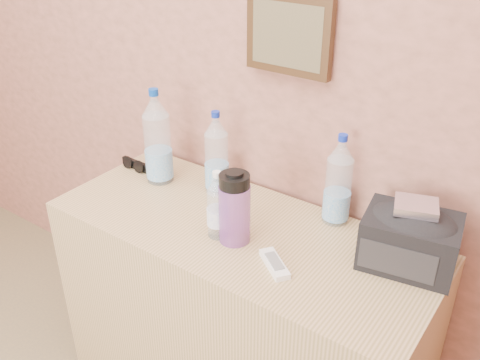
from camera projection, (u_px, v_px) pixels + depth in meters
name	position (u px, v px, depth m)	size (l,w,h in m)	color
picture_frame	(289.00, 35.00, 1.67)	(0.30, 0.03, 0.25)	#382311
dresser	(240.00, 320.00, 1.96)	(1.31, 0.55, 0.82)	tan
pet_large_a	(158.00, 142.00, 1.98)	(0.10, 0.10, 0.36)	silver
pet_large_b	(216.00, 156.00, 1.92)	(0.08, 0.08, 0.31)	silver
pet_large_c	(338.00, 184.00, 1.74)	(0.09, 0.09, 0.32)	#C7E7FC
pet_small	(218.00, 208.00, 1.68)	(0.07, 0.07, 0.23)	white
nalgene_bottle	(234.00, 207.00, 1.65)	(0.10, 0.10, 0.24)	purple
sunglasses	(136.00, 165.00, 2.13)	(0.14, 0.05, 0.04)	black
ac_remote	(274.00, 264.00, 1.58)	(0.14, 0.05, 0.02)	white
toiletry_bag	(410.00, 238.00, 1.56)	(0.27, 0.19, 0.18)	black
foil_packet	(416.00, 207.00, 1.51)	(0.12, 0.10, 0.03)	white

